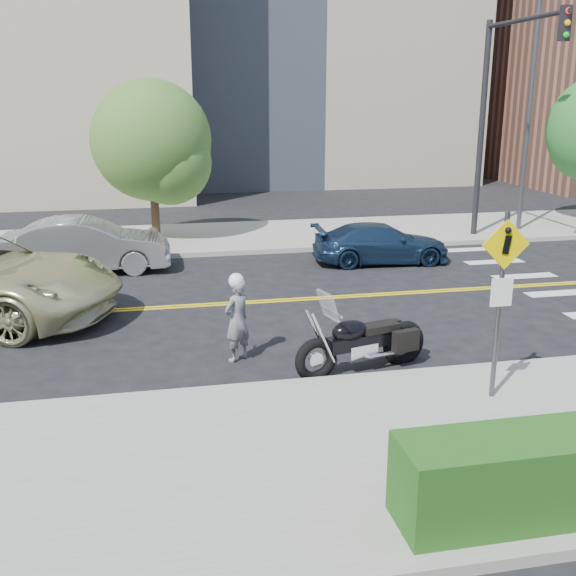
% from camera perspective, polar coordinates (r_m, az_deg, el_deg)
% --- Properties ---
extents(ground_plane, '(120.00, 120.00, 0.00)m').
position_cam_1_polar(ground_plane, '(16.16, -7.46, -1.47)').
color(ground_plane, black).
rests_on(ground_plane, ground).
extents(sidewalk_near, '(60.00, 5.00, 0.15)m').
position_cam_1_polar(sidewalk_near, '(9.26, -3.80, -14.80)').
color(sidewalk_near, '#9E9B91').
rests_on(sidewalk_near, ground_plane).
extents(sidewalk_far, '(60.00, 5.00, 0.15)m').
position_cam_1_polar(sidewalk_far, '(23.40, -8.87, 4.12)').
color(sidewalk_far, '#9E9B91').
rests_on(sidewalk_far, ground_plane).
extents(building_mid, '(18.00, 14.00, 20.00)m').
position_cam_1_polar(building_mid, '(42.68, 0.77, 22.97)').
color(building_mid, '#A39984').
rests_on(building_mid, ground_plane).
extents(lamp_post, '(0.16, 0.16, 8.00)m').
position_cam_1_polar(lamp_post, '(25.47, 19.73, 13.60)').
color(lamp_post, '#4C4C51').
rests_on(lamp_post, sidewalk_far).
extents(traffic_light, '(0.28, 4.50, 7.00)m').
position_cam_1_polar(traffic_light, '(23.24, 17.32, 14.96)').
color(traffic_light, black).
rests_on(traffic_light, sidewalk_far).
extents(pedestrian_sign, '(0.78, 0.08, 3.00)m').
position_cam_1_polar(pedestrian_sign, '(10.85, 17.62, -0.00)').
color(pedestrian_sign, '#4C4C51').
rests_on(pedestrian_sign, sidewalk_near).
extents(motorcyclist, '(0.69, 0.66, 1.70)m').
position_cam_1_polar(motorcyclist, '(12.53, -4.33, -2.50)').
color(motorcyclist, silver).
rests_on(motorcyclist, ground).
extents(motorcycle, '(2.70, 1.41, 1.57)m').
position_cam_1_polar(motorcycle, '(12.15, 6.38, -3.45)').
color(motorcycle, black).
rests_on(motorcycle, ground).
extents(parked_car_silver, '(4.66, 1.71, 1.53)m').
position_cam_1_polar(parked_car_silver, '(19.74, -16.71, 3.48)').
color(parked_car_silver, gray).
rests_on(parked_car_silver, ground).
extents(parked_car_blue, '(4.13, 1.85, 1.17)m').
position_cam_1_polar(parked_car_blue, '(20.20, 7.87, 3.77)').
color(parked_car_blue, navy).
rests_on(parked_car_blue, ground).
extents(tree_far_a, '(3.92, 3.92, 5.36)m').
position_cam_1_polar(tree_far_a, '(22.89, -11.50, 12.13)').
color(tree_far_a, '#382619').
rests_on(tree_far_a, ground).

